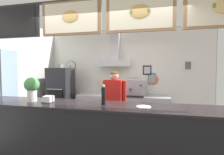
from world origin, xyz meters
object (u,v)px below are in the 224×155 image
object	(u,v)px
espresso_machine	(135,88)
potted_oregano	(104,91)
pizza_oven	(61,97)
pepper_grinder	(103,95)
shop_worker	(114,104)
napkin_holder	(48,99)
basil_vase	(32,88)
condiment_plate	(144,107)
potted_sage	(121,91)

from	to	relation	value
espresso_machine	potted_oregano	size ratio (longest dim) A/B	2.51
pizza_oven	pepper_grinder	bearing A→B (deg)	-47.19
potted_oregano	pepper_grinder	size ratio (longest dim) A/B	0.69
potted_oregano	shop_worker	bearing A→B (deg)	-63.16
shop_worker	napkin_holder	size ratio (longest dim) A/B	9.50
basil_vase	condiment_plate	bearing A→B (deg)	-0.76
potted_sage	basil_vase	bearing A→B (deg)	-116.26
espresso_machine	condiment_plate	xyz separation A→B (m)	(0.31, -2.24, -0.01)
napkin_holder	basil_vase	size ratio (longest dim) A/B	0.42
pizza_oven	potted_oregano	distance (m)	1.24
pizza_oven	espresso_machine	world-z (taller)	pizza_oven
pizza_oven	shop_worker	distance (m)	1.86
pepper_grinder	napkin_holder	world-z (taller)	pepper_grinder
pepper_grinder	basil_vase	distance (m)	1.21
potted_sage	napkin_holder	bearing A→B (deg)	-109.29
napkin_holder	condiment_plate	world-z (taller)	napkin_holder
pizza_oven	condiment_plate	bearing A→B (deg)	-39.48
potted_oregano	condiment_plate	distance (m)	2.53
potted_oregano	basil_vase	distance (m)	2.31
pizza_oven	pepper_grinder	distance (m)	2.69
pizza_oven	basil_vase	xyz separation A→B (m)	(0.59, -1.95, 0.49)
pizza_oven	condiment_plate	size ratio (longest dim) A/B	8.63
napkin_holder	espresso_machine	bearing A→B (deg)	62.18
potted_sage	pepper_grinder	bearing A→B (deg)	-86.75
pepper_grinder	espresso_machine	bearing A→B (deg)	82.92
pizza_oven	pepper_grinder	size ratio (longest dim) A/B	5.80
potted_sage	basil_vase	size ratio (longest dim) A/B	0.51
potted_sage	basil_vase	xyz separation A→B (m)	(-1.09, -2.20, 0.31)
potted_oregano	pizza_oven	bearing A→B (deg)	-167.78
potted_sage	condiment_plate	xyz separation A→B (m)	(0.71, -2.23, 0.10)
napkin_holder	condiment_plate	size ratio (longest dim) A/B	0.82
shop_worker	basil_vase	size ratio (longest dim) A/B	4.00
pizza_oven	napkin_holder	bearing A→B (deg)	-65.38
espresso_machine	potted_oregano	bearing A→B (deg)	-179.61
espresso_machine	pepper_grinder	bearing A→B (deg)	-97.08
pizza_oven	shop_worker	world-z (taller)	pizza_oven
pizza_oven	potted_sage	bearing A→B (deg)	8.69
potted_sage	napkin_holder	world-z (taller)	napkin_holder
shop_worker	potted_sage	xyz separation A→B (m)	(-0.03, 1.00, 0.16)
potted_sage	potted_oregano	bearing A→B (deg)	179.55
espresso_machine	basil_vase	xyz separation A→B (m)	(-1.49, -2.21, 0.21)
potted_oregano	pepper_grinder	bearing A→B (deg)	-74.76
shop_worker	pepper_grinder	xyz separation A→B (m)	(0.09, -1.20, 0.40)
napkin_holder	shop_worker	bearing A→B (deg)	56.52
shop_worker	potted_oregano	distance (m)	1.14
napkin_holder	pizza_oven	bearing A→B (deg)	114.62
shop_worker	basil_vase	distance (m)	1.71
potted_oregano	basil_vase	size ratio (longest dim) A/B	0.53
potted_sage	condiment_plate	size ratio (longest dim) A/B	0.99
espresso_machine	potted_oregano	xyz separation A→B (m)	(-0.88, -0.01, -0.10)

